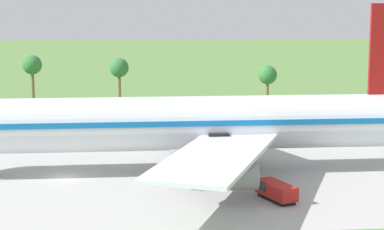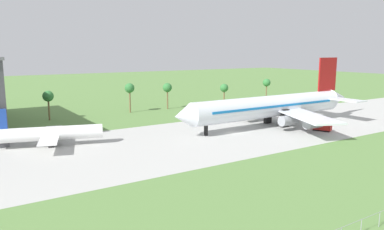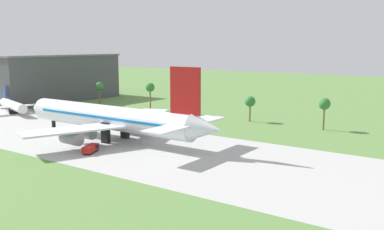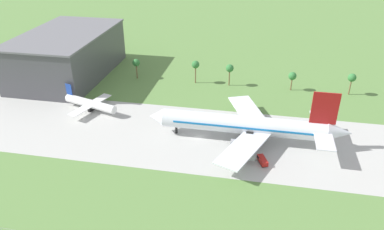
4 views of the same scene
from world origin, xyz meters
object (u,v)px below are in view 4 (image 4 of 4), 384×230
regional_aircraft (90,104)px  baggage_tug (262,160)px  terminal_building (68,54)px  jet_airliner (247,125)px

regional_aircraft → baggage_tug: regional_aircraft is taller
baggage_tug → terminal_building: (-95.95, 58.12, 9.69)m
jet_airliner → terminal_building: terminal_building is taller
baggage_tug → regional_aircraft: bearing=161.2°
jet_airliner → regional_aircraft: size_ratio=2.90×
regional_aircraft → terminal_building: (-26.46, 34.51, 7.55)m
regional_aircraft → terminal_building: 44.14m
jet_airliner → baggage_tug: size_ratio=12.25×
regional_aircraft → baggage_tug: bearing=-18.8°
jet_airliner → terminal_building: size_ratio=1.14×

